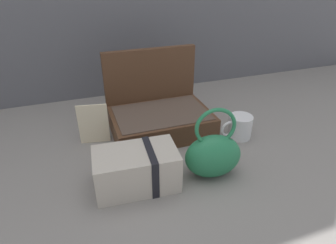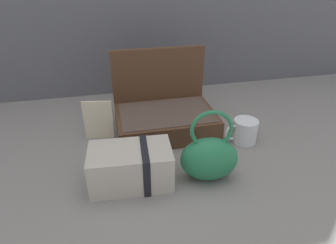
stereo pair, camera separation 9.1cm
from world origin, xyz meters
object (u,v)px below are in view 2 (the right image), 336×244
Objects in this scene: teal_pouch_handbag at (209,157)px; open_suitcase at (164,112)px; info_card_left at (98,120)px; cream_toiletry_bag at (132,166)px; coffee_mug at (244,131)px.

open_suitcase is at bearing 101.40° from teal_pouch_handbag.
teal_pouch_handbag reaches higher than info_card_left.
open_suitcase is 1.60× the size of teal_pouch_handbag.
teal_pouch_handbag is 0.94× the size of cream_toiletry_bag.
teal_pouch_handbag is (0.07, -0.33, 0.01)m from open_suitcase.
open_suitcase reaches higher than info_card_left.
open_suitcase is at bearing 15.00° from info_card_left.
info_card_left is (-0.31, 0.31, -0.00)m from teal_pouch_handbag.
coffee_mug is (0.26, -0.16, -0.02)m from open_suitcase.
cream_toiletry_bag is 2.01× the size of coffee_mug.
coffee_mug is (0.42, 0.13, -0.01)m from cream_toiletry_bag.
coffee_mug is at bearing -5.21° from info_card_left.
open_suitcase is 2.46× the size of info_card_left.
teal_pouch_handbag is at bearing -140.04° from coffee_mug.
info_card_left is (-0.51, 0.14, 0.03)m from coffee_mug.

